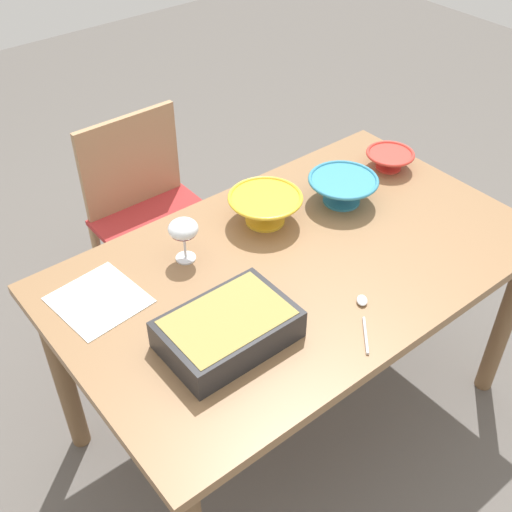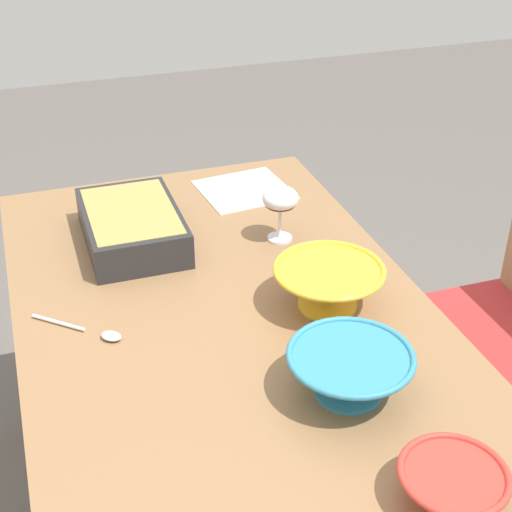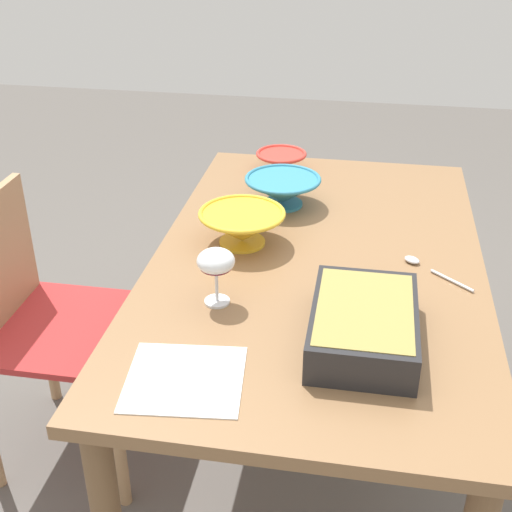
# 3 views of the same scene
# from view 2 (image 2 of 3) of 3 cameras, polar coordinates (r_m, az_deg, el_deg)

# --- Properties ---
(dining_table) EXTENTS (1.46, 0.87, 0.74)m
(dining_table) POSITION_cam_2_polar(r_m,az_deg,el_deg) (1.67, -2.15, -7.01)
(dining_table) COLOR olive
(dining_table) RESTS_ON ground_plane
(chair) EXTENTS (0.44, 0.44, 0.85)m
(chair) POSITION_cam_2_polar(r_m,az_deg,el_deg) (2.12, 18.58, -4.94)
(chair) COLOR #B22D2D
(chair) RESTS_ON ground_plane
(wine_glass) EXTENTS (0.09, 0.09, 0.14)m
(wine_glass) POSITION_cam_2_polar(r_m,az_deg,el_deg) (1.83, 1.84, 4.17)
(wine_glass) COLOR white
(wine_glass) RESTS_ON dining_table
(casserole_dish) EXTENTS (0.34, 0.23, 0.09)m
(casserole_dish) POSITION_cam_2_polar(r_m,az_deg,el_deg) (1.86, -9.33, 2.34)
(casserole_dish) COLOR #262628
(casserole_dish) RESTS_ON dining_table
(mixing_bowl) EXTENTS (0.24, 0.24, 0.10)m
(mixing_bowl) POSITION_cam_2_polar(r_m,az_deg,el_deg) (1.61, 5.48, -2.16)
(mixing_bowl) COLOR yellow
(mixing_bowl) RESTS_ON dining_table
(small_bowl) EXTENTS (0.17, 0.17, 0.07)m
(small_bowl) POSITION_cam_2_polar(r_m,az_deg,el_deg) (1.24, 14.58, -16.29)
(small_bowl) COLOR red
(small_bowl) RESTS_ON dining_table
(serving_bowl) EXTENTS (0.23, 0.23, 0.09)m
(serving_bowl) POSITION_cam_2_polar(r_m,az_deg,el_deg) (1.39, 7.07, -8.59)
(serving_bowl) COLOR teal
(serving_bowl) RESTS_ON dining_table
(serving_spoon) EXTENTS (0.16, 0.17, 0.01)m
(serving_spoon) POSITION_cam_2_polar(r_m,az_deg,el_deg) (1.58, -12.07, -5.61)
(serving_spoon) COLOR silver
(serving_spoon) RESTS_ON dining_table
(napkin) EXTENTS (0.25, 0.26, 0.00)m
(napkin) POSITION_cam_2_polar(r_m,az_deg,el_deg) (2.12, -0.88, 5.02)
(napkin) COLOR white
(napkin) RESTS_ON dining_table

